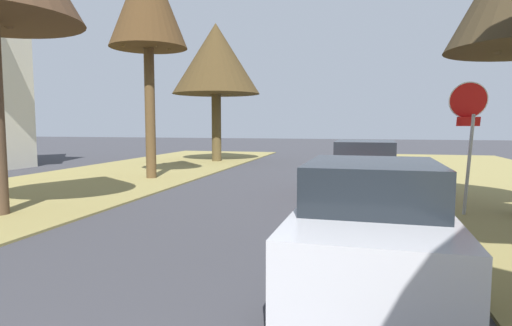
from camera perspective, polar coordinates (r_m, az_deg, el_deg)
stop_sign_far at (r=10.36m, az=26.64°, el=5.29°), size 0.81×0.66×2.92m
street_tree_left_mid_b at (r=16.84m, az=-14.37°, el=20.43°), size 2.81×2.81×8.34m
street_tree_left_far at (r=23.44m, az=-5.41°, el=13.67°), size 4.70×4.70×7.36m
parked_sedan_silver at (r=5.89m, az=15.24°, el=-7.93°), size 2.05×4.45×1.57m
parked_sedan_red at (r=12.66m, az=14.39°, el=-0.93°), size 2.05×4.45×1.57m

